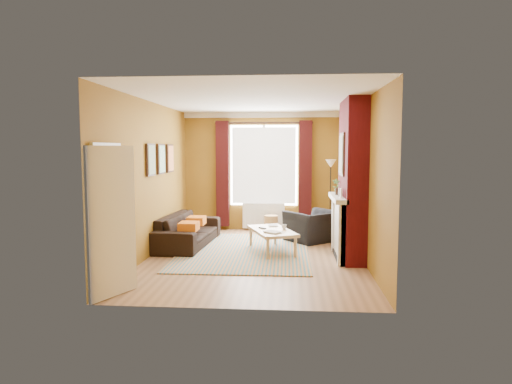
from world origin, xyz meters
TOP-DOWN VIEW (x-y plane):
  - ground at (0.00, 0.00)m, footprint 5.50×5.50m
  - room_walls at (0.64, 0.28)m, footprint 3.82×5.54m
  - striped_rug at (-0.24, 0.37)m, footprint 2.45×3.38m
  - sofa at (-1.42, 0.84)m, footprint 1.00×2.20m
  - armchair at (1.11, 1.41)m, footprint 1.32×1.30m
  - coffee_table at (0.29, 0.36)m, footprint 1.04×1.43m
  - wicker_stool at (0.19, 2.37)m, footprint 0.40×0.40m
  - floor_lamp at (1.55, 2.40)m, footprint 0.29×0.29m
  - book_a at (0.26, -0.05)m, footprint 0.37×0.36m
  - book_b at (0.21, 0.77)m, footprint 0.20×0.26m
  - mug at (0.52, 0.40)m, footprint 0.13×0.13m
  - tv_remote at (0.11, 0.46)m, footprint 0.16×0.16m

SIDE VIEW (x-z plane):
  - ground at x=0.00m, z-range 0.00..0.00m
  - striped_rug at x=-0.24m, z-range 0.00..0.02m
  - wicker_stool at x=0.19m, z-range 0.00..0.40m
  - sofa at x=-1.42m, z-range 0.00..0.63m
  - armchair at x=1.11m, z-range 0.00..0.65m
  - coffee_table at x=0.29m, z-range 0.17..0.60m
  - book_b at x=0.21m, z-range 0.43..0.45m
  - tv_remote at x=0.11m, z-range 0.43..0.45m
  - book_a at x=0.26m, z-range 0.43..0.46m
  - mug at x=0.52m, z-range 0.43..0.52m
  - floor_lamp at x=1.55m, z-range 0.49..2.19m
  - room_walls at x=0.64m, z-range -0.03..2.80m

